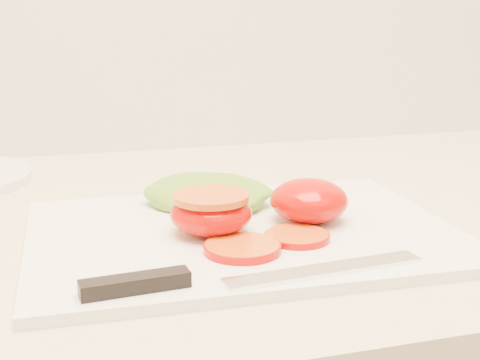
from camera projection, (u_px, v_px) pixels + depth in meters
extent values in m
cube|color=white|center=(243.00, 234.00, 0.63)|extent=(0.40, 0.30, 0.01)
ellipsoid|color=#D10200|center=(309.00, 201.00, 0.65)|extent=(0.08, 0.08, 0.04)
ellipsoid|color=#D10200|center=(211.00, 214.00, 0.61)|extent=(0.08, 0.08, 0.04)
cylinder|color=#C33706|center=(211.00, 197.00, 0.61)|extent=(0.07, 0.07, 0.01)
cylinder|color=#CD631E|center=(242.00, 248.00, 0.57)|extent=(0.06, 0.06, 0.01)
cylinder|color=#CD631E|center=(297.00, 236.00, 0.60)|extent=(0.06, 0.06, 0.01)
ellipsoid|color=#7BAB2D|center=(208.00, 194.00, 0.70)|extent=(0.16, 0.14, 0.03)
cube|color=silver|center=(325.00, 270.00, 0.53)|extent=(0.17, 0.04, 0.00)
cube|color=black|center=(135.00, 284.00, 0.49)|extent=(0.08, 0.02, 0.01)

